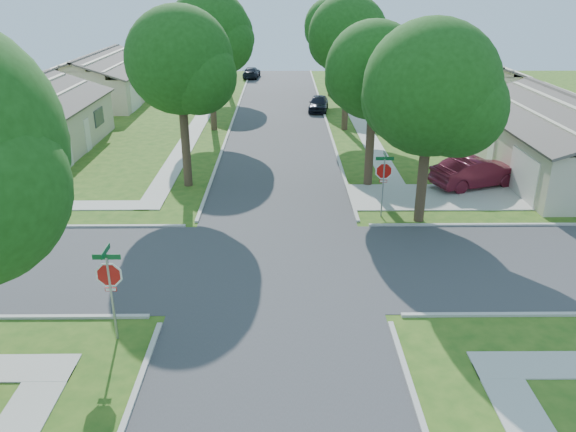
# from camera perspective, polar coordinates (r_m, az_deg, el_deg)

# --- Properties ---
(ground) EXTENTS (100.00, 100.00, 0.00)m
(ground) POSITION_cam_1_polar(r_m,az_deg,el_deg) (21.19, -1.17, -4.95)
(ground) COLOR #295116
(ground) RESTS_ON ground
(road_ns) EXTENTS (7.00, 100.00, 0.02)m
(road_ns) POSITION_cam_1_polar(r_m,az_deg,el_deg) (21.19, -1.17, -4.94)
(road_ns) COLOR #333335
(road_ns) RESTS_ON ground
(sidewalk_ne) EXTENTS (1.20, 40.00, 0.04)m
(sidewalk_ne) POSITION_cam_1_polar(r_m,az_deg,el_deg) (46.21, 6.85, 10.25)
(sidewalk_ne) COLOR #9E9B91
(sidewalk_ne) RESTS_ON ground
(sidewalk_nw) EXTENTS (1.20, 40.00, 0.04)m
(sidewalk_nw) POSITION_cam_1_polar(r_m,az_deg,el_deg) (46.28, -8.55, 10.18)
(sidewalk_nw) COLOR #9E9B91
(sidewalk_nw) RESTS_ON ground
(driveway) EXTENTS (8.80, 3.60, 0.05)m
(driveway) POSITION_cam_1_polar(r_m,az_deg,el_deg) (28.71, 14.95, 1.90)
(driveway) COLOR #9E9B91
(driveway) RESTS_ON ground
(stop_sign_sw) EXTENTS (1.05, 0.80, 2.98)m
(stop_sign_sw) POSITION_cam_1_polar(r_m,az_deg,el_deg) (16.84, -17.69, -6.08)
(stop_sign_sw) COLOR gray
(stop_sign_sw) RESTS_ON ground
(stop_sign_ne) EXTENTS (1.05, 0.80, 2.98)m
(stop_sign_ne) POSITION_cam_1_polar(r_m,az_deg,el_deg) (25.14, 9.70, 4.27)
(stop_sign_ne) COLOR gray
(stop_sign_ne) RESTS_ON ground
(tree_e_near) EXTENTS (4.97, 4.80, 8.28)m
(tree_e_near) POSITION_cam_1_polar(r_m,az_deg,el_deg) (28.46, 8.82, 13.95)
(tree_e_near) COLOR #38281C
(tree_e_near) RESTS_ON ground
(tree_e_mid) EXTENTS (5.59, 5.40, 9.21)m
(tree_e_mid) POSITION_cam_1_polar(r_m,az_deg,el_deg) (40.20, 6.18, 17.43)
(tree_e_mid) COLOR #38281C
(tree_e_mid) RESTS_ON ground
(tree_e_far) EXTENTS (5.17, 5.00, 8.72)m
(tree_e_far) POSITION_cam_1_polar(r_m,az_deg,el_deg) (53.12, 4.56, 18.43)
(tree_e_far) COLOR #38281C
(tree_e_far) RESTS_ON ground
(tree_w_near) EXTENTS (5.38, 5.20, 8.97)m
(tree_w_near) POSITION_cam_1_polar(r_m,az_deg,el_deg) (28.46, -10.81, 14.79)
(tree_w_near) COLOR #38281C
(tree_w_near) RESTS_ON ground
(tree_w_mid) EXTENTS (5.80, 5.60, 9.56)m
(tree_w_mid) POSITION_cam_1_polar(r_m,az_deg,el_deg) (40.23, -7.90, 17.70)
(tree_w_mid) COLOR #38281C
(tree_w_mid) RESTS_ON ground
(tree_w_far) EXTENTS (4.76, 4.60, 8.04)m
(tree_w_far) POSITION_cam_1_polar(r_m,az_deg,el_deg) (53.19, -6.12, 17.87)
(tree_w_far) COLOR #38281C
(tree_w_far) RESTS_ON ground
(tree_ne_corner) EXTENTS (5.80, 5.60, 8.66)m
(tree_ne_corner) POSITION_cam_1_polar(r_m,az_deg,el_deg) (24.16, 14.43, 11.88)
(tree_ne_corner) COLOR #38281C
(tree_ne_corner) RESTS_ON ground
(house_ne_near) EXTENTS (8.42, 13.60, 4.23)m
(house_ne_near) POSITION_cam_1_polar(r_m,az_deg,el_deg) (34.69, 26.64, 6.39)
(house_ne_near) COLOR #BBB093
(house_ne_near) RESTS_ON ground
(house_ne_far) EXTENTS (8.42, 13.60, 4.23)m
(house_ne_far) POSITION_cam_1_polar(r_m,az_deg,el_deg) (50.98, 17.87, 12.22)
(house_ne_far) COLOR #BBB093
(house_ne_far) RESTS_ON ground
(house_nw_near) EXTENTS (8.42, 13.60, 4.23)m
(house_nw_near) POSITION_cam_1_polar(r_m,az_deg,el_deg) (38.39, -25.82, 7.91)
(house_nw_near) COLOR #BBB093
(house_nw_near) RESTS_ON ground
(house_nw_far) EXTENTS (8.42, 13.60, 4.23)m
(house_nw_far) POSITION_cam_1_polar(r_m,az_deg,el_deg) (53.96, -18.52, 12.66)
(house_nw_far) COLOR #BBB093
(house_nw_far) RESTS_ON ground
(car_driveway) EXTENTS (5.02, 3.19, 1.56)m
(car_driveway) POSITION_cam_1_polar(r_m,az_deg,el_deg) (30.61, 18.59, 4.27)
(car_driveway) COLOR #4B0F1B
(car_driveway) RESTS_ON ground
(car_curb_east) EXTENTS (1.97, 3.88, 1.26)m
(car_curb_east) POSITION_cam_1_polar(r_m,az_deg,el_deg) (47.10, 3.12, 11.37)
(car_curb_east) COLOR black
(car_curb_east) RESTS_ON ground
(car_curb_west) EXTENTS (1.96, 4.19, 1.18)m
(car_curb_west) POSITION_cam_1_polar(r_m,az_deg,el_deg) (64.30, -3.73, 14.35)
(car_curb_west) COLOR black
(car_curb_west) RESTS_ON ground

